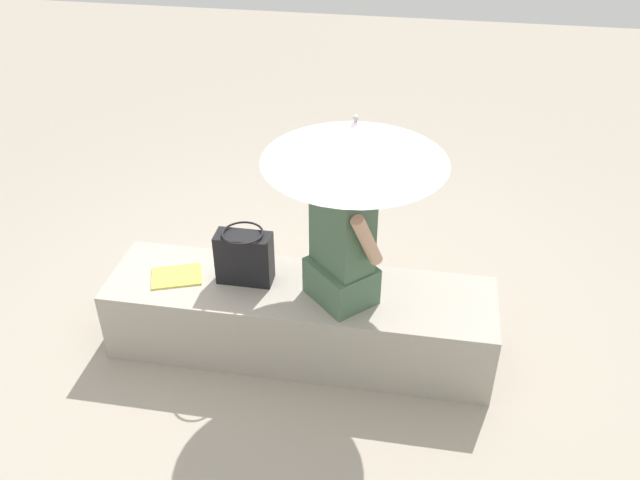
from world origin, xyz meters
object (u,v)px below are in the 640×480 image
object	(u,v)px
parasol	(355,141)
magazine	(177,276)
person_seated	(342,238)
handbag_black	(244,257)

from	to	relation	value
parasol	magazine	world-z (taller)	parasol
person_seated	parasol	size ratio (longest dim) A/B	0.86
handbag_black	person_seated	bearing A→B (deg)	-6.20
parasol	magazine	bearing A→B (deg)	-176.95
magazine	handbag_black	bearing A→B (deg)	-14.06
person_seated	parasol	world-z (taller)	parasol
magazine	person_seated	bearing A→B (deg)	-21.31
handbag_black	magazine	bearing A→B (deg)	-173.75
person_seated	magazine	world-z (taller)	person_seated
handbag_black	magazine	distance (m)	0.43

